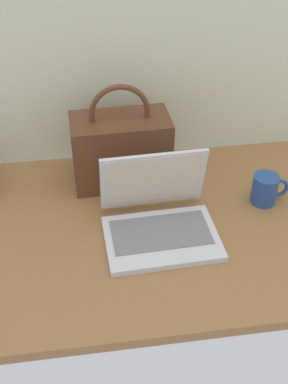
% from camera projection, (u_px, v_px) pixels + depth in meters
% --- Properties ---
extents(desk, '(1.60, 0.76, 0.03)m').
position_uv_depth(desk, '(131.00, 230.00, 1.37)').
color(desk, olive).
rests_on(desk, ground).
extents(laptop, '(0.32, 0.28, 0.21)m').
position_uv_depth(laptop, '(159.00, 218.00, 1.32)').
color(laptop, silver).
rests_on(laptop, desk).
extents(coffee_mug, '(0.11, 0.08, 0.09)m').
position_uv_depth(coffee_mug, '(266.00, 189.00, 1.42)').
color(coffee_mug, '#26478C').
rests_on(coffee_mug, desk).
extents(handbag, '(0.30, 0.17, 0.33)m').
position_uv_depth(handbag, '(122.00, 148.00, 1.47)').
color(handbag, '#59331E').
rests_on(handbag, desk).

